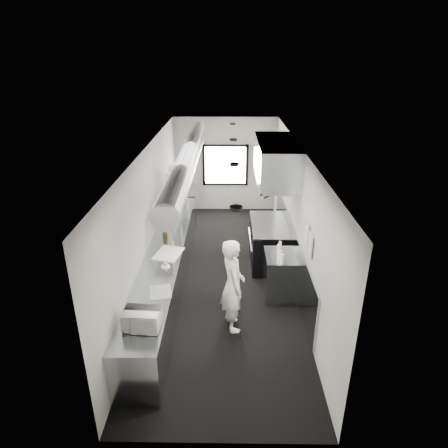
{
  "coord_description": "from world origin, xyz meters",
  "views": [
    {
      "loc": [
        0.12,
        -7.38,
        4.49
      ],
      "look_at": [
        0.02,
        -0.2,
        1.33
      ],
      "focal_mm": 31.46,
      "sensor_mm": 36.0,
      "label": 1
    }
  ],
  "objects_px": {
    "microwave": "(142,319)",
    "cutting_board": "(168,253)",
    "far_work_table": "(185,204)",
    "deli_tub_a": "(134,312)",
    "squeeze_bottle_a": "(282,259)",
    "bottle_station": "(281,275)",
    "line_cook": "(233,285)",
    "squeeze_bottle_c": "(279,250)",
    "small_plate": "(166,266)",
    "plate_stack_d": "(175,174)",
    "range": "(269,243)",
    "squeeze_bottle_b": "(280,255)",
    "squeeze_bottle_e": "(280,245)",
    "deli_tub_b": "(135,310)",
    "squeeze_bottle_d": "(279,248)",
    "exhaust_hood": "(276,161)",
    "plate_stack_a": "(166,200)",
    "plate_stack_c": "(172,180)",
    "plate_stack_b": "(169,191)",
    "pass_shelf": "(171,194)",
    "prep_counter": "(166,269)",
    "knife_block": "(165,227)"
  },
  "relations": [
    {
      "from": "line_cook",
      "to": "deli_tub_b",
      "type": "distance_m",
      "value": 1.69
    },
    {
      "from": "line_cook",
      "to": "plate_stack_b",
      "type": "xyz_separation_m",
      "value": [
        -1.37,
        2.37,
        0.88
      ]
    },
    {
      "from": "microwave",
      "to": "squeeze_bottle_c",
      "type": "height_order",
      "value": "microwave"
    },
    {
      "from": "far_work_table",
      "to": "squeeze_bottle_a",
      "type": "distance_m",
      "value": 4.81
    },
    {
      "from": "small_plate",
      "to": "plate_stack_d",
      "type": "bearing_deg",
      "value": 93.44
    },
    {
      "from": "plate_stack_a",
      "to": "squeeze_bottle_e",
      "type": "bearing_deg",
      "value": -14.6
    },
    {
      "from": "exhaust_hood",
      "to": "plate_stack_c",
      "type": "distance_m",
      "value": 2.48
    },
    {
      "from": "bottle_station",
      "to": "squeeze_bottle_a",
      "type": "distance_m",
      "value": 0.63
    },
    {
      "from": "range",
      "to": "squeeze_bottle_b",
      "type": "bearing_deg",
      "value": -88.32
    },
    {
      "from": "far_work_table",
      "to": "microwave",
      "type": "distance_m",
      "value": 6.13
    },
    {
      "from": "far_work_table",
      "to": "line_cook",
      "type": "bearing_deg",
      "value": -74.74
    },
    {
      "from": "bottle_station",
      "to": "small_plate",
      "type": "xyz_separation_m",
      "value": [
        -2.18,
        -0.47,
        0.46
      ]
    },
    {
      "from": "deli_tub_a",
      "to": "plate_stack_d",
      "type": "height_order",
      "value": "plate_stack_d"
    },
    {
      "from": "microwave",
      "to": "plate_stack_c",
      "type": "distance_m",
      "value": 4.31
    },
    {
      "from": "exhaust_hood",
      "to": "deli_tub_b",
      "type": "height_order",
      "value": "exhaust_hood"
    },
    {
      "from": "pass_shelf",
      "to": "bottle_station",
      "type": "bearing_deg",
      "value": -35.99
    },
    {
      "from": "squeeze_bottle_c",
      "to": "bottle_station",
      "type": "bearing_deg",
      "value": -23.76
    },
    {
      "from": "range",
      "to": "deli_tub_b",
      "type": "height_order",
      "value": "deli_tub_b"
    },
    {
      "from": "small_plate",
      "to": "squeeze_bottle_d",
      "type": "relative_size",
      "value": 0.95
    },
    {
      "from": "plate_stack_c",
      "to": "plate_stack_b",
      "type": "bearing_deg",
      "value": -88.24
    },
    {
      "from": "small_plate",
      "to": "squeeze_bottle_e",
      "type": "relative_size",
      "value": 1.02
    },
    {
      "from": "prep_counter",
      "to": "plate_stack_b",
      "type": "bearing_deg",
      "value": 91.7
    },
    {
      "from": "bottle_station",
      "to": "line_cook",
      "type": "height_order",
      "value": "line_cook"
    },
    {
      "from": "plate_stack_d",
      "to": "squeeze_bottle_b",
      "type": "bearing_deg",
      "value": -49.06
    },
    {
      "from": "deli_tub_a",
      "to": "squeeze_bottle_c",
      "type": "height_order",
      "value": "squeeze_bottle_c"
    },
    {
      "from": "deli_tub_a",
      "to": "plate_stack_b",
      "type": "distance_m",
      "value": 3.38
    },
    {
      "from": "plate_stack_a",
      "to": "plate_stack_b",
      "type": "xyz_separation_m",
      "value": [
        0.0,
        0.51,
        0.02
      ]
    },
    {
      "from": "line_cook",
      "to": "plate_stack_c",
      "type": "height_order",
      "value": "plate_stack_c"
    },
    {
      "from": "far_work_table",
      "to": "deli_tub_a",
      "type": "distance_m",
      "value": 5.84
    },
    {
      "from": "cutting_board",
      "to": "squeeze_bottle_b",
      "type": "relative_size",
      "value": 3.2
    },
    {
      "from": "small_plate",
      "to": "squeeze_bottle_b",
      "type": "distance_m",
      "value": 2.14
    },
    {
      "from": "line_cook",
      "to": "plate_stack_b",
      "type": "relative_size",
      "value": 5.36
    },
    {
      "from": "cutting_board",
      "to": "plate_stack_c",
      "type": "height_order",
      "value": "plate_stack_c"
    },
    {
      "from": "exhaust_hood",
      "to": "plate_stack_a",
      "type": "height_order",
      "value": "exhaust_hood"
    },
    {
      "from": "pass_shelf",
      "to": "deli_tub_b",
      "type": "bearing_deg",
      "value": -91.4
    },
    {
      "from": "far_work_table",
      "to": "plate_stack_b",
      "type": "relative_size",
      "value": 3.79
    },
    {
      "from": "pass_shelf",
      "to": "plate_stack_d",
      "type": "xyz_separation_m",
      "value": [
        -0.02,
        0.78,
        0.23
      ]
    },
    {
      "from": "squeeze_bottle_d",
      "to": "prep_counter",
      "type": "bearing_deg",
      "value": 177.85
    },
    {
      "from": "prep_counter",
      "to": "pass_shelf",
      "type": "distance_m",
      "value": 1.85
    },
    {
      "from": "far_work_table",
      "to": "squeeze_bottle_e",
      "type": "xyz_separation_m",
      "value": [
        2.28,
        -3.64,
        0.53
      ]
    },
    {
      "from": "knife_block",
      "to": "squeeze_bottle_e",
      "type": "height_order",
      "value": "knife_block"
    },
    {
      "from": "deli_tub_a",
      "to": "squeeze_bottle_b",
      "type": "height_order",
      "value": "squeeze_bottle_b"
    },
    {
      "from": "pass_shelf",
      "to": "squeeze_bottle_a",
      "type": "bearing_deg",
      "value": -41.28
    },
    {
      "from": "deli_tub_b",
      "to": "squeeze_bottle_d",
      "type": "height_order",
      "value": "squeeze_bottle_d"
    },
    {
      "from": "plate_stack_d",
      "to": "range",
      "type": "bearing_deg",
      "value": -25.62
    },
    {
      "from": "squeeze_bottle_d",
      "to": "squeeze_bottle_c",
      "type": "bearing_deg",
      "value": -100.8
    },
    {
      "from": "bottle_station",
      "to": "deli_tub_a",
      "type": "relative_size",
      "value": 5.98
    },
    {
      "from": "microwave",
      "to": "cutting_board",
      "type": "distance_m",
      "value": 2.22
    },
    {
      "from": "far_work_table",
      "to": "bottle_station",
      "type": "bearing_deg",
      "value": -59.47
    },
    {
      "from": "microwave",
      "to": "squeeze_bottle_b",
      "type": "height_order",
      "value": "microwave"
    }
  ]
}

